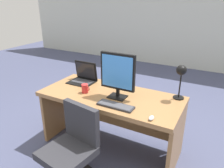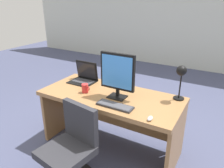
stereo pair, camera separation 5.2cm
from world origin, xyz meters
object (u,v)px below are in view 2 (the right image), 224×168
Objects in this scene: laptop at (85,75)px; office_chair at (70,154)px; monitor at (117,73)px; desk at (112,108)px; coffee_mug at (85,88)px; keyboard at (115,106)px; desk_lamp at (181,75)px; mouse at (150,118)px.

office_chair is (0.45, -0.89, -0.49)m from laptop.
desk is at bearing 147.08° from monitor.
keyboard is at bearing -16.05° from coffee_mug.
monitor is 1.29× the size of desk_lamp.
coffee_mug is 0.13× the size of office_chair.
laptop reaches higher than keyboard.
coffee_mug is (-0.29, -0.14, 0.24)m from desk.
laptop is at bearing 126.78° from coffee_mug.
monitor is 0.62× the size of office_chair.
coffee_mug is at bearing -170.23° from monitor.
desk is at bearing 150.36° from mouse.
desk_lamp is 1.41m from office_chair.
keyboard is at bearing -32.01° from laptop.
monitor reaches higher than desk.
desk_lamp reaches higher than keyboard.
mouse is (0.41, -0.07, 0.01)m from keyboard.
laptop reaches higher than coffee_mug.
keyboard is at bearing -55.30° from desk.
desk is 2.00× the size of office_chair.
mouse is 0.63m from desk_lamp.
desk_lamp is 3.75× the size of coffee_mug.
monitor is at bearing 112.51° from keyboard.
laptop is 1.26m from desk_lamp.
keyboard is at bearing -67.49° from monitor.
keyboard is 0.51m from coffee_mug.
monitor is 1.30× the size of keyboard.
mouse reaches higher than desk.
laptop is at bearing 159.21° from monitor.
monitor reaches higher than laptop.
monitor is 0.97m from office_chair.
desk_lamp is (0.62, 0.28, -0.00)m from monitor.
coffee_mug reaches higher than keyboard.
laptop is at bearing 147.99° from keyboard.
desk_lamp is 1.10m from coffee_mug.
laptop reaches higher than desk.
desk is at bearing -163.31° from desk_lamp.
monitor is 1.55× the size of laptop.
mouse is at bearing -101.75° from desk_lamp.
desk is 4.99× the size of laptop.
keyboard is at bearing -137.14° from desk_lamp.
laptop reaches higher than mouse.
office_chair is (0.22, -0.58, -0.46)m from coffee_mug.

